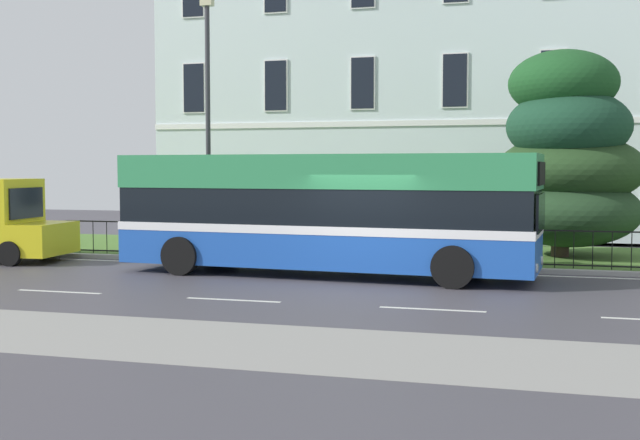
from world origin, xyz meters
name	(u,v)px	position (x,y,z in m)	size (l,w,h in m)	color
ground_plane	(363,284)	(0.00, 1.25, -0.01)	(60.00, 56.00, 0.18)	#444148
georgian_townhouse	(428,62)	(-0.74, 16.74, 7.03)	(20.24, 10.01, 13.75)	silver
iron_verge_railing	(362,243)	(-0.74, 4.40, 0.62)	(18.27, 0.04, 0.97)	black
evergreen_tree	(568,160)	(4.63, 7.20, 2.89)	(4.18, 4.22, 5.85)	#423328
single_decker_bus	(325,212)	(-1.21, 2.33, 1.57)	(10.44, 3.13, 2.98)	#1E51B4
street_lamp_post	(208,108)	(-5.52, 5.10, 4.41)	(0.36, 0.24, 7.58)	#333338
litter_bin	(512,243)	(3.20, 4.81, 0.69)	(0.51, 0.51, 1.13)	black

